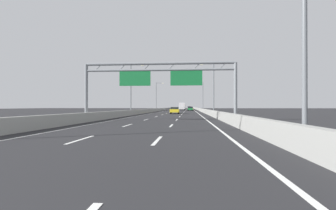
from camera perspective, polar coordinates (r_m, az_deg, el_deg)
ground_plane at (r=99.01m, az=2.92°, el=-1.23°), size 260.00×260.00×0.00m
lane_dash_left_1 at (r=12.61m, az=-19.02°, el=-7.37°), size 0.16×3.00×0.01m
lane_dash_left_2 at (r=21.12m, az=-9.08°, el=-4.53°), size 0.16×3.00×0.01m
lane_dash_left_3 at (r=29.92m, az=-4.93°, el=-3.30°), size 0.16×3.00×0.01m
lane_dash_left_4 at (r=38.81m, az=-2.68°, el=-2.62°), size 0.16×3.00×0.01m
lane_dash_left_5 at (r=47.74m, az=-1.27°, el=-2.19°), size 0.16×3.00×0.01m
lane_dash_left_6 at (r=56.69m, az=-0.31°, el=-1.89°), size 0.16×3.00×0.01m
lane_dash_left_7 at (r=65.66m, az=0.39°, el=-1.68°), size 0.16×3.00×0.01m
lane_dash_left_8 at (r=74.63m, az=0.92°, el=-1.52°), size 0.16×3.00×0.01m
lane_dash_left_9 at (r=83.61m, az=1.34°, el=-1.39°), size 0.16×3.00×0.01m
lane_dash_left_10 at (r=92.60m, az=1.68°, el=-1.29°), size 0.16×3.00×0.01m
lane_dash_left_11 at (r=101.58m, az=1.95°, el=-1.20°), size 0.16×3.00×0.01m
lane_dash_left_12 at (r=110.57m, az=2.19°, el=-1.13°), size 0.16×3.00×0.01m
lane_dash_left_13 at (r=119.56m, az=2.38°, el=-1.07°), size 0.16×3.00×0.01m
lane_dash_left_14 at (r=128.56m, az=2.55°, el=-1.02°), size 0.16×3.00×0.01m
lane_dash_left_15 at (r=137.55m, az=2.70°, el=-0.97°), size 0.16×3.00×0.01m
lane_dash_left_16 at (r=146.54m, az=2.83°, el=-0.93°), size 0.16×3.00×0.01m
lane_dash_left_17 at (r=155.54m, az=2.94°, el=-0.90°), size 0.16×3.00×0.01m
lane_dash_right_1 at (r=11.64m, az=-2.42°, el=-7.97°), size 0.16×3.00×0.01m
lane_dash_right_2 at (r=20.56m, az=0.75°, el=-4.65°), size 0.16×3.00×0.01m
lane_dash_right_3 at (r=29.52m, az=1.98°, el=-3.34°), size 0.16×3.00×0.01m
lane_dash_right_4 at (r=38.51m, az=2.64°, el=-2.63°), size 0.16×3.00×0.01m
lane_dash_right_5 at (r=47.49m, az=3.05°, el=-2.20°), size 0.16×3.00×0.01m
lane_dash_right_6 at (r=56.49m, az=3.33°, el=-1.90°), size 0.16×3.00×0.01m
lane_dash_right_7 at (r=65.48m, az=3.53°, el=-1.68°), size 0.16×3.00×0.01m
lane_dash_right_8 at (r=74.48m, az=3.69°, el=-1.52°), size 0.16×3.00×0.01m
lane_dash_right_9 at (r=83.47m, az=3.81°, el=-1.39°), size 0.16×3.00×0.01m
lane_dash_right_10 at (r=92.47m, az=3.90°, el=-1.29°), size 0.16×3.00×0.01m
lane_dash_right_11 at (r=101.47m, az=3.98°, el=-1.20°), size 0.16×3.00×0.01m
lane_dash_right_12 at (r=110.47m, az=4.05°, el=-1.13°), size 0.16×3.00×0.01m
lane_dash_right_13 at (r=119.47m, az=4.11°, el=-1.07°), size 0.16×3.00×0.01m
lane_dash_right_14 at (r=128.46m, az=4.16°, el=-1.02°), size 0.16×3.00×0.01m
lane_dash_right_15 at (r=137.46m, az=4.20°, el=-0.97°), size 0.16×3.00×0.01m
lane_dash_right_16 at (r=146.46m, az=4.24°, el=-0.93°), size 0.16×3.00×0.01m
lane_dash_right_17 at (r=155.46m, az=4.27°, el=-0.90°), size 0.16×3.00×0.01m
edge_line_left at (r=87.38m, az=-0.78°, el=-1.34°), size 0.16×176.00×0.01m
edge_line_right at (r=86.98m, az=6.12°, el=-1.35°), size 0.16×176.00×0.01m
barrier_left at (r=109.42m, az=-0.52°, el=-0.89°), size 0.45×220.00×0.95m
barrier_right at (r=109.01m, az=6.72°, el=-0.89°), size 0.45×220.00×0.95m
sign_gantry at (r=27.48m, az=-1.96°, el=6.50°), size 16.55×0.36×6.36m
streetlamp_right_near at (r=11.67m, az=27.23°, el=18.93°), size 2.58×0.28×9.50m
streetlamp_left_mid at (r=48.14m, az=-8.10°, el=4.25°), size 2.58×0.28×9.50m
streetlamp_right_mid at (r=47.13m, az=9.95°, el=4.35°), size 2.58×0.28×9.50m
streetlamp_left_far at (r=84.15m, az=-2.52°, el=2.29°), size 2.58×0.28×9.50m
streetlamp_right_far at (r=83.57m, az=7.70°, el=2.31°), size 2.58×0.28×9.50m
black_car at (r=131.25m, az=4.97°, el=-0.68°), size 1.82×4.16×1.47m
yellow_car at (r=54.35m, az=1.54°, el=-1.19°), size 1.86×4.40×1.43m
green_car at (r=93.36m, az=5.04°, el=-0.81°), size 1.85×4.33×1.49m
white_car at (r=108.11m, az=4.89°, el=-0.73°), size 1.87×4.12×1.58m
orange_car at (r=101.11m, az=5.14°, el=-0.79°), size 1.85×4.58×1.43m
box_truck at (r=106.14m, az=3.18°, el=-0.26°), size 2.41×8.95×3.08m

